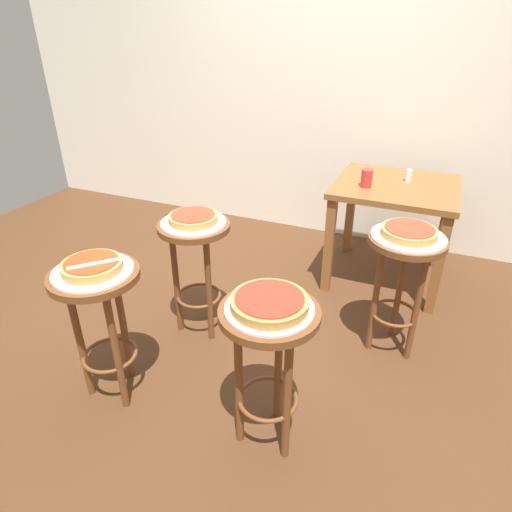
% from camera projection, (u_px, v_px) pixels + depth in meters
% --- Properties ---
extents(ground_plane, '(6.00, 6.00, 0.00)m').
position_uv_depth(ground_plane, '(248.00, 328.00, 2.78)').
color(ground_plane, '#4C2D19').
extents(back_wall, '(6.00, 0.10, 3.00)m').
position_uv_depth(back_wall, '(334.00, 51.00, 3.41)').
color(back_wall, silver).
rests_on(back_wall, ground_plane).
extents(stool_foreground, '(0.41, 0.41, 0.72)m').
position_uv_depth(stool_foreground, '(100.00, 306.00, 2.07)').
color(stool_foreground, brown).
rests_on(stool_foreground, ground_plane).
extents(serving_plate_foreground, '(0.36, 0.36, 0.01)m').
position_uv_depth(serving_plate_foreground, '(93.00, 271.00, 1.98)').
color(serving_plate_foreground, white).
rests_on(serving_plate_foreground, stool_foreground).
extents(pizza_foreground, '(0.27, 0.27, 0.05)m').
position_uv_depth(pizza_foreground, '(92.00, 266.00, 1.97)').
color(pizza_foreground, tan).
rests_on(pizza_foreground, serving_plate_foreground).
extents(stool_middle, '(0.41, 0.41, 0.72)m').
position_uv_depth(stool_middle, '(269.00, 346.00, 1.82)').
color(stool_middle, brown).
rests_on(stool_middle, ground_plane).
extents(serving_plate_middle, '(0.36, 0.36, 0.01)m').
position_uv_depth(serving_plate_middle, '(269.00, 309.00, 1.73)').
color(serving_plate_middle, silver).
rests_on(serving_plate_middle, stool_middle).
extents(pizza_middle, '(0.31, 0.31, 0.05)m').
position_uv_depth(pizza_middle, '(269.00, 302.00, 1.71)').
color(pizza_middle, '#B78442').
rests_on(pizza_middle, serving_plate_middle).
extents(stool_leftside, '(0.41, 0.41, 0.72)m').
position_uv_depth(stool_leftside, '(196.00, 252.00, 2.54)').
color(stool_leftside, brown).
rests_on(stool_leftside, ground_plane).
extents(serving_plate_leftside, '(0.37, 0.37, 0.01)m').
position_uv_depth(serving_plate_leftside, '(193.00, 223.00, 2.45)').
color(serving_plate_leftside, silver).
rests_on(serving_plate_leftside, stool_leftside).
extents(pizza_leftside, '(0.27, 0.27, 0.05)m').
position_uv_depth(pizza_leftside, '(193.00, 218.00, 2.44)').
color(pizza_leftside, tan).
rests_on(pizza_leftside, serving_plate_leftside).
extents(stool_rear, '(0.41, 0.41, 0.72)m').
position_uv_depth(stool_rear, '(403.00, 268.00, 2.38)').
color(stool_rear, brown).
rests_on(stool_rear, ground_plane).
extents(serving_plate_rear, '(0.38, 0.38, 0.01)m').
position_uv_depth(serving_plate_rear, '(408.00, 237.00, 2.30)').
color(serving_plate_rear, silver).
rests_on(serving_plate_rear, stool_rear).
extents(pizza_rear, '(0.29, 0.29, 0.05)m').
position_uv_depth(pizza_rear, '(409.00, 232.00, 2.28)').
color(pizza_rear, tan).
rests_on(pizza_rear, serving_plate_rear).
extents(dining_table, '(0.81, 0.77, 0.74)m').
position_uv_depth(dining_table, '(394.00, 201.00, 3.05)').
color(dining_table, brown).
rests_on(dining_table, ground_plane).
extents(cup_near_edge, '(0.07, 0.07, 0.12)m').
position_uv_depth(cup_near_edge, '(367.00, 178.00, 2.91)').
color(cup_near_edge, red).
rests_on(cup_near_edge, dining_table).
extents(condiment_shaker, '(0.04, 0.04, 0.09)m').
position_uv_depth(condiment_shaker, '(409.00, 176.00, 3.01)').
color(condiment_shaker, white).
rests_on(condiment_shaker, dining_table).
extents(pizza_server_knife, '(0.17, 0.18, 0.01)m').
position_uv_depth(pizza_server_knife, '(93.00, 264.00, 1.93)').
color(pizza_server_knife, silver).
rests_on(pizza_server_knife, pizza_foreground).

